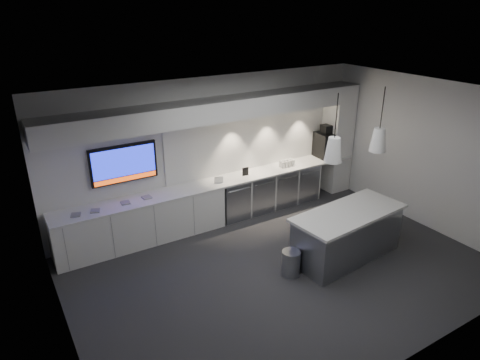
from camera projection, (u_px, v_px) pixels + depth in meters
floor at (282, 269)px, 7.49m from camera, size 7.00×7.00×0.00m
ceiling at (290, 99)px, 6.34m from camera, size 7.00×7.00×0.00m
wall_back at (213, 149)px, 8.89m from camera, size 7.00×0.00×7.00m
wall_front at (416, 266)px, 4.94m from camera, size 7.00×0.00×7.00m
wall_left at (57, 251)px, 5.24m from camera, size 0.00×7.00×7.00m
wall_right at (425, 154)px, 8.59m from camera, size 0.00×7.00×7.00m
back_counter at (221, 182)px, 8.87m from camera, size 6.80×0.65×0.04m
left_base_cabinets at (142, 222)px, 8.20m from camera, size 3.30×0.63×0.86m
fridge_unit_a at (232, 199)px, 9.16m from camera, size 0.60×0.61×0.85m
fridge_unit_b at (256, 193)px, 9.47m from camera, size 0.60×0.61×0.85m
fridge_unit_c at (279, 187)px, 9.77m from camera, size 0.60×0.61×0.85m
fridge_unit_d at (301, 181)px, 10.07m from camera, size 0.60×0.61×0.85m
backsplash at (262, 138)px, 9.43m from camera, size 4.60×0.03×1.30m
soffit at (219, 109)px, 8.30m from camera, size 6.90×0.60×0.40m
column at (337, 138)px, 10.26m from camera, size 0.55×0.55×2.60m
wall_tv at (124, 164)px, 7.91m from camera, size 1.25×0.07×0.72m
island at (347, 234)px, 7.70m from camera, size 2.23×1.12×0.91m
bin at (291, 263)px, 7.27m from camera, size 0.42×0.42×0.45m
coffee_machine at (326, 144)px, 10.12m from camera, size 0.46×0.63×0.78m
sign_black at (245, 172)px, 9.10m from camera, size 0.14×0.04×0.18m
sign_white at (219, 180)px, 8.73m from camera, size 0.18×0.07×0.14m
cup_cluster at (287, 163)px, 9.62m from camera, size 0.36×0.17×0.14m
tray_a at (76, 215)px, 7.42m from camera, size 0.20×0.20×0.02m
tray_b at (95, 211)px, 7.56m from camera, size 0.20×0.20×0.02m
tray_c at (125, 203)px, 7.86m from camera, size 0.17×0.17×0.02m
tray_d at (147, 197)px, 8.08m from camera, size 0.17×0.17×0.02m
pendant_left at (333, 150)px, 6.80m from camera, size 0.29×0.29×1.11m
pendant_right at (378, 140)px, 7.30m from camera, size 0.29×0.29×1.11m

